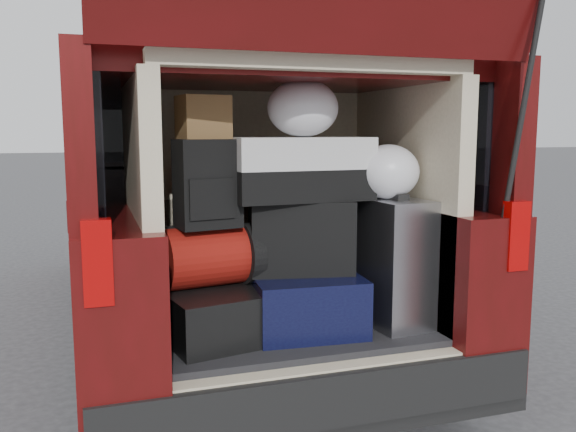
# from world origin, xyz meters

# --- Properties ---
(minivan) EXTENTS (1.90, 5.35, 2.77)m
(minivan) POSITION_xyz_m (0.00, 1.86, 0.91)
(minivan) COLOR black
(minivan) RESTS_ON ground
(load_floor) EXTENTS (1.24, 1.05, 0.55)m
(load_floor) POSITION_xyz_m (0.00, 0.28, 0.28)
(load_floor) COLOR black
(load_floor) RESTS_ON ground
(black_hardshell) EXTENTS (0.51, 0.63, 0.22)m
(black_hardshell) POSITION_xyz_m (-0.40, 0.14, 0.66)
(black_hardshell) COLOR black
(black_hardshell) RESTS_ON load_floor
(navy_hardshell) EXTENTS (0.54, 0.64, 0.26)m
(navy_hardshell) POSITION_xyz_m (0.05, 0.16, 0.68)
(navy_hardshell) COLOR black
(navy_hardshell) RESTS_ON load_floor
(silver_roller) EXTENTS (0.30, 0.43, 0.60)m
(silver_roller) POSITION_xyz_m (0.47, 0.06, 0.85)
(silver_roller) COLOR silver
(silver_roller) RESTS_ON load_floor
(red_duffel) EXTENTS (0.46, 0.34, 0.27)m
(red_duffel) POSITION_xyz_m (-0.37, 0.18, 0.91)
(red_duffel) COLOR maroon
(red_duffel) RESTS_ON black_hardshell
(black_soft_case) EXTENTS (0.52, 0.37, 0.34)m
(black_soft_case) POSITION_xyz_m (0.05, 0.16, 0.98)
(black_soft_case) COLOR black
(black_soft_case) RESTS_ON navy_hardshell
(backpack) EXTENTS (0.29, 0.21, 0.38)m
(backpack) POSITION_xyz_m (-0.39, 0.13, 1.24)
(backpack) COLOR black
(backpack) RESTS_ON red_duffel
(twotone_duffel) EXTENTS (0.66, 0.36, 0.29)m
(twotone_duffel) POSITION_xyz_m (0.05, 0.17, 1.29)
(twotone_duffel) COLOR silver
(twotone_duffel) RESTS_ON black_soft_case
(grocery_sack_lower) EXTENTS (0.23, 0.20, 0.19)m
(grocery_sack_lower) POSITION_xyz_m (-0.39, 0.18, 1.53)
(grocery_sack_lower) COLOR brown
(grocery_sack_lower) RESTS_ON backpack
(plastic_bag_center) EXTENTS (0.37, 0.35, 0.26)m
(plastic_bag_center) POSITION_xyz_m (0.07, 0.19, 1.57)
(plastic_bag_center) COLOR white
(plastic_bag_center) RESTS_ON twotone_duffel
(plastic_bag_right) EXTENTS (0.30, 0.28, 0.25)m
(plastic_bag_right) POSITION_xyz_m (0.45, 0.07, 1.28)
(plastic_bag_right) COLOR white
(plastic_bag_right) RESTS_ON silver_roller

